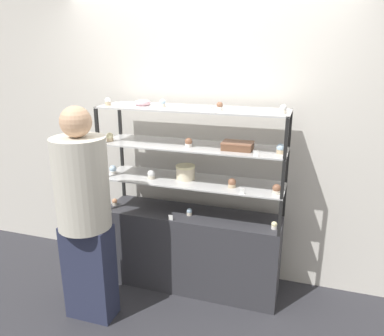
{
  "coord_description": "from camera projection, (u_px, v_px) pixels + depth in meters",
  "views": [
    {
      "loc": [
        0.91,
        -2.82,
        2.05
      ],
      "look_at": [
        0.0,
        0.0,
        1.12
      ],
      "focal_mm": 35.0,
      "sensor_mm": 36.0,
      "label": 1
    }
  ],
  "objects": [
    {
      "name": "cupcake_8",
      "position": [
        189.0,
        143.0,
        2.97
      ],
      "size": [
        0.06,
        0.06,
        0.08
      ],
      "color": "white",
      "rests_on": "display_riser_middle"
    },
    {
      "name": "price_tag_0",
      "position": [
        171.0,
        218.0,
        3.09
      ],
      "size": [
        0.04,
        0.0,
        0.04
      ],
      "color": "white",
      "rests_on": "display_base"
    },
    {
      "name": "donut_glazed",
      "position": [
        143.0,
        103.0,
        3.08
      ],
      "size": [
        0.13,
        0.13,
        0.04
      ],
      "color": "#EFB2BC",
      "rests_on": "display_riser_upper"
    },
    {
      "name": "cupcake_12",
      "position": [
        220.0,
        106.0,
        2.81
      ],
      "size": [
        0.05,
        0.05,
        0.06
      ],
      "color": "white",
      "rests_on": "display_riser_upper"
    },
    {
      "name": "layer_cake_centerpiece",
      "position": [
        185.0,
        172.0,
        3.14
      ],
      "size": [
        0.16,
        0.16,
        0.12
      ],
      "color": "beige",
      "rests_on": "display_riser_lower"
    },
    {
      "name": "price_tag_3",
      "position": [
        213.0,
        110.0,
        2.71
      ],
      "size": [
        0.04,
        0.0,
        0.04
      ],
      "color": "white",
      "rests_on": "display_riser_upper"
    },
    {
      "name": "back_wall",
      "position": [
        204.0,
        138.0,
        3.37
      ],
      "size": [
        8.0,
        0.05,
        2.6
      ],
      "color": "silver",
      "rests_on": "ground_plane"
    },
    {
      "name": "cupcake_7",
      "position": [
        110.0,
        137.0,
        3.16
      ],
      "size": [
        0.06,
        0.06,
        0.08
      ],
      "color": "#CCB28C",
      "rests_on": "display_riser_middle"
    },
    {
      "name": "cupcake_0",
      "position": [
        115.0,
        202.0,
        3.38
      ],
      "size": [
        0.05,
        0.05,
        0.06
      ],
      "color": "beige",
      "rests_on": "display_base"
    },
    {
      "name": "cupcake_5",
      "position": [
        232.0,
        183.0,
        2.96
      ],
      "size": [
        0.06,
        0.06,
        0.08
      ],
      "color": "#CCB28C",
      "rests_on": "display_riser_lower"
    },
    {
      "name": "cupcake_10",
      "position": [
        108.0,
        101.0,
        3.08
      ],
      "size": [
        0.05,
        0.05,
        0.06
      ],
      "color": "#CCB28C",
      "rests_on": "display_riser_upper"
    },
    {
      "name": "display_base",
      "position": [
        192.0,
        250.0,
        3.33
      ],
      "size": [
        1.53,
        0.41,
        0.71
      ],
      "color": "#333338",
      "rests_on": "ground_plane"
    },
    {
      "name": "display_riser_upper",
      "position": [
        192.0,
        110.0,
        2.96
      ],
      "size": [
        1.53,
        0.41,
        0.3
      ],
      "color": "black",
      "rests_on": "display_riser_middle"
    },
    {
      "name": "cupcake_11",
      "position": [
        163.0,
        103.0,
        2.98
      ],
      "size": [
        0.05,
        0.05,
        0.06
      ],
      "color": "beige",
      "rests_on": "display_riser_upper"
    },
    {
      "name": "cupcake_6",
      "position": [
        277.0,
        189.0,
        2.83
      ],
      "size": [
        0.06,
        0.06,
        0.08
      ],
      "color": "beige",
      "rests_on": "display_riser_lower"
    },
    {
      "name": "price_tag_1",
      "position": [
        242.0,
        191.0,
        2.82
      ],
      "size": [
        0.04,
        0.0,
        0.04
      ],
      "color": "white",
      "rests_on": "display_riser_lower"
    },
    {
      "name": "customer_figure",
      "position": [
        84.0,
        212.0,
        2.78
      ],
      "size": [
        0.39,
        0.39,
        1.69
      ],
      "color": "#282D47",
      "rests_on": "ground_plane"
    },
    {
      "name": "price_tag_2",
      "position": [
        256.0,
        153.0,
        2.71
      ],
      "size": [
        0.04,
        0.0,
        0.04
      ],
      "color": "white",
      "rests_on": "display_riser_middle"
    },
    {
      "name": "cupcake_3",
      "position": [
        113.0,
        170.0,
        3.29
      ],
      "size": [
        0.06,
        0.06,
        0.08
      ],
      "color": "white",
      "rests_on": "display_riser_lower"
    },
    {
      "name": "sheet_cake_frosted",
      "position": [
        238.0,
        146.0,
        2.9
      ],
      "size": [
        0.24,
        0.17,
        0.06
      ],
      "color": "brown",
      "rests_on": "display_riser_middle"
    },
    {
      "name": "cupcake_2",
      "position": [
        274.0,
        225.0,
        2.93
      ],
      "size": [
        0.05,
        0.05,
        0.06
      ],
      "color": "white",
      "rests_on": "display_base"
    },
    {
      "name": "cupcake_13",
      "position": [
        283.0,
        109.0,
        2.68
      ],
      "size": [
        0.05,
        0.05,
        0.06
      ],
      "color": "beige",
      "rests_on": "display_riser_upper"
    },
    {
      "name": "cupcake_1",
      "position": [
        189.0,
        212.0,
        3.18
      ],
      "size": [
        0.05,
        0.05,
        0.06
      ],
      "color": "beige",
      "rests_on": "display_base"
    },
    {
      "name": "cupcake_9",
      "position": [
        280.0,
        149.0,
        2.78
      ],
      "size": [
        0.06,
        0.06,
        0.08
      ],
      "color": "#CCB28C",
      "rests_on": "display_riser_middle"
    },
    {
      "name": "display_riser_middle",
      "position": [
        192.0,
        147.0,
        3.05
      ],
      "size": [
        1.53,
        0.41,
        0.3
      ],
      "color": "black",
      "rests_on": "display_riser_lower"
    },
    {
      "name": "cupcake_4",
      "position": [
        151.0,
        175.0,
        3.16
      ],
      "size": [
        0.06,
        0.06,
        0.08
      ],
      "color": "beige",
      "rests_on": "display_riser_lower"
    },
    {
      "name": "ground_plane",
      "position": [
        192.0,
        284.0,
        3.44
      ],
      "size": [
        20.0,
        20.0,
        0.0
      ],
      "primitive_type": "plane",
      "color": "#2D2D33"
    },
    {
      "name": "display_riser_lower",
      "position": [
        192.0,
        182.0,
        3.14
      ],
      "size": [
        1.53,
        0.41,
        0.3
      ],
      "color": "black",
      "rests_on": "display_base"
    }
  ]
}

